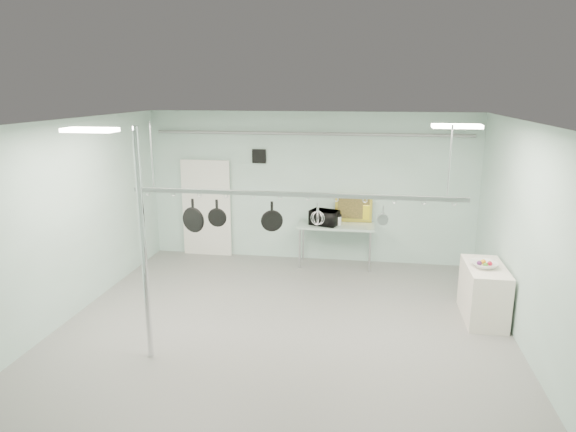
% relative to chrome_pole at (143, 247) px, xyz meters
% --- Properties ---
extents(floor, '(8.00, 8.00, 0.00)m').
position_rel_chrome_pole_xyz_m(floor, '(1.70, 0.60, -1.60)').
color(floor, gray).
rests_on(floor, ground).
extents(ceiling, '(7.00, 8.00, 0.02)m').
position_rel_chrome_pole_xyz_m(ceiling, '(1.70, 0.60, 1.59)').
color(ceiling, silver).
rests_on(ceiling, back_wall).
extents(back_wall, '(7.00, 0.02, 3.20)m').
position_rel_chrome_pole_xyz_m(back_wall, '(1.70, 4.59, 0.00)').
color(back_wall, silver).
rests_on(back_wall, floor).
extents(right_wall, '(0.02, 8.00, 3.20)m').
position_rel_chrome_pole_xyz_m(right_wall, '(5.19, 0.60, 0.00)').
color(right_wall, silver).
rests_on(right_wall, floor).
extents(door, '(1.10, 0.10, 2.20)m').
position_rel_chrome_pole_xyz_m(door, '(-0.60, 4.54, -0.55)').
color(door, silver).
rests_on(door, floor).
extents(wall_vent, '(0.30, 0.04, 0.30)m').
position_rel_chrome_pole_xyz_m(wall_vent, '(0.60, 4.57, 0.65)').
color(wall_vent, black).
rests_on(wall_vent, back_wall).
extents(conduit_pipe, '(6.60, 0.07, 0.07)m').
position_rel_chrome_pole_xyz_m(conduit_pipe, '(1.70, 4.50, 1.15)').
color(conduit_pipe, gray).
rests_on(conduit_pipe, back_wall).
extents(chrome_pole, '(0.08, 0.08, 3.20)m').
position_rel_chrome_pole_xyz_m(chrome_pole, '(0.00, 0.00, 0.00)').
color(chrome_pole, silver).
rests_on(chrome_pole, floor).
extents(prep_table, '(1.60, 0.70, 0.91)m').
position_rel_chrome_pole_xyz_m(prep_table, '(2.30, 4.20, -0.77)').
color(prep_table, '#99B4A2').
rests_on(prep_table, floor).
extents(side_cabinet, '(0.60, 1.20, 0.90)m').
position_rel_chrome_pole_xyz_m(side_cabinet, '(4.85, 2.00, -1.15)').
color(side_cabinet, white).
rests_on(side_cabinet, floor).
extents(pot_rack, '(4.80, 0.06, 1.00)m').
position_rel_chrome_pole_xyz_m(pot_rack, '(1.90, 0.90, 0.63)').
color(pot_rack, '#B7B7BC').
rests_on(pot_rack, ceiling).
extents(light_panel_left, '(0.65, 0.30, 0.05)m').
position_rel_chrome_pole_xyz_m(light_panel_left, '(-0.50, -0.20, 1.56)').
color(light_panel_left, white).
rests_on(light_panel_left, ceiling).
extents(light_panel_right, '(0.65, 0.30, 0.05)m').
position_rel_chrome_pole_xyz_m(light_panel_right, '(4.10, 1.20, 1.56)').
color(light_panel_right, white).
rests_on(light_panel_right, ceiling).
extents(microwave, '(0.66, 0.55, 0.31)m').
position_rel_chrome_pole_xyz_m(microwave, '(2.07, 4.13, -0.54)').
color(microwave, black).
rests_on(microwave, prep_table).
extents(coffee_canister, '(0.16, 0.16, 0.19)m').
position_rel_chrome_pole_xyz_m(coffee_canister, '(2.34, 4.17, -0.60)').
color(coffee_canister, white).
rests_on(coffee_canister, prep_table).
extents(painting_large, '(0.78, 0.14, 0.58)m').
position_rel_chrome_pole_xyz_m(painting_large, '(2.65, 4.50, -0.41)').
color(painting_large, gold).
rests_on(painting_large, prep_table).
extents(painting_small, '(0.30, 0.10, 0.25)m').
position_rel_chrome_pole_xyz_m(painting_small, '(2.81, 4.50, -0.57)').
color(painting_small, '#352312').
rests_on(painting_small, prep_table).
extents(fruit_bowl, '(0.49, 0.49, 0.10)m').
position_rel_chrome_pole_xyz_m(fruit_bowl, '(4.80, 1.93, -0.65)').
color(fruit_bowl, silver).
rests_on(fruit_bowl, side_cabinet).
extents(skillet_left, '(0.38, 0.18, 0.50)m').
position_rel_chrome_pole_xyz_m(skillet_left, '(0.39, 0.90, 0.24)').
color(skillet_left, black).
rests_on(skillet_left, pot_rack).
extents(skillet_mid, '(0.28, 0.06, 0.39)m').
position_rel_chrome_pole_xyz_m(skillet_mid, '(0.76, 0.90, 0.29)').
color(skillet_mid, black).
rests_on(skillet_mid, pot_rack).
extents(skillet_right, '(0.32, 0.14, 0.44)m').
position_rel_chrome_pole_xyz_m(skillet_right, '(1.58, 0.90, 0.26)').
color(skillet_right, black).
rests_on(skillet_right, pot_rack).
extents(whisk, '(0.22, 0.22, 0.37)m').
position_rel_chrome_pole_xyz_m(whisk, '(2.24, 0.90, 0.30)').
color(whisk, silver).
rests_on(whisk, pot_rack).
extents(grater, '(0.09, 0.06, 0.22)m').
position_rel_chrome_pole_xyz_m(grater, '(2.92, 0.90, 0.37)').
color(grater, gold).
rests_on(grater, pot_rack).
extents(saucepan, '(0.18, 0.13, 0.27)m').
position_rel_chrome_pole_xyz_m(saucepan, '(3.15, 0.90, 0.35)').
color(saucepan, silver).
rests_on(saucepan, pot_rack).
extents(fruit_cluster, '(0.24, 0.24, 0.09)m').
position_rel_chrome_pole_xyz_m(fruit_cluster, '(4.80, 1.93, -0.61)').
color(fruit_cluster, '#AD1026').
rests_on(fruit_cluster, fruit_bowl).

